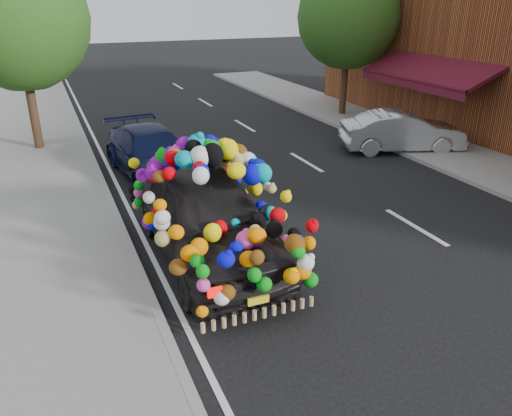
{
  "coord_description": "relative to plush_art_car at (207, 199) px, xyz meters",
  "views": [
    {
      "loc": [
        -3.49,
        -7.71,
        4.67
      ],
      "look_at": [
        -0.16,
        0.1,
        1.04
      ],
      "focal_mm": 35.0,
      "sensor_mm": 36.0,
      "label": 1
    }
  ],
  "objects": [
    {
      "name": "footpath_far",
      "position": [
        9.16,
        2.46,
        -1.13
      ],
      "size": [
        3.0,
        40.0,
        0.12
      ],
      "primitive_type": "cube",
      "color": "gray",
      "rests_on": "ground"
    },
    {
      "name": "navy_sedan",
      "position": [
        0.05,
        5.06,
        -0.54
      ],
      "size": [
        2.26,
        4.68,
        1.31
      ],
      "primitive_type": "imported",
      "rotation": [
        0.0,
        0.0,
        0.1
      ],
      "color": "black",
      "rests_on": "ground"
    },
    {
      "name": "tree_far_b",
      "position": [
        8.96,
        9.46,
        2.7
      ],
      "size": [
        4.0,
        4.0,
        5.9
      ],
      "color": "#332114",
      "rests_on": "ground"
    },
    {
      "name": "silver_hatchback",
      "position": [
        7.96,
        4.33,
        -0.56
      ],
      "size": [
        4.1,
        2.58,
        1.27
      ],
      "primitive_type": "imported",
      "rotation": [
        0.0,
        0.0,
        1.22
      ],
      "color": "#A8ABAE",
      "rests_on": "ground"
    },
    {
      "name": "plush_art_car",
      "position": [
        0.0,
        0.0,
        0.0
      ],
      "size": [
        2.37,
        5.1,
        2.31
      ],
      "rotation": [
        0.0,
        0.0,
        -0.01
      ],
      "color": "black",
      "rests_on": "ground"
    },
    {
      "name": "tree_near_sidewalk",
      "position": [
        -2.84,
        8.96,
        2.83
      ],
      "size": [
        4.2,
        4.2,
        6.13
      ],
      "color": "#332114",
      "rests_on": "ground"
    },
    {
      "name": "ground",
      "position": [
        0.96,
        -0.54,
        -1.19
      ],
      "size": [
        100.0,
        100.0,
        0.0
      ],
      "primitive_type": "plane",
      "color": "black",
      "rests_on": "ground"
    },
    {
      "name": "kerb",
      "position": [
        -1.39,
        -0.54,
        -1.13
      ],
      "size": [
        0.15,
        60.0,
        0.13
      ],
      "primitive_type": "cube",
      "color": "gray",
      "rests_on": "ground"
    },
    {
      "name": "sidewalk",
      "position": [
        -3.34,
        -0.54,
        -1.13
      ],
      "size": [
        4.0,
        60.0,
        0.12
      ],
      "primitive_type": "cube",
      "color": "gray",
      "rests_on": "ground"
    },
    {
      "name": "lane_markings",
      "position": [
        4.56,
        -0.54,
        -1.19
      ],
      "size": [
        6.0,
        50.0,
        0.01
      ],
      "primitive_type": null,
      "color": "silver",
      "rests_on": "ground"
    }
  ]
}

